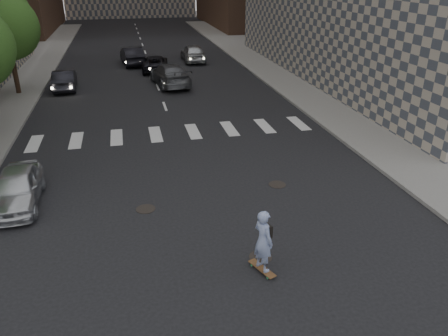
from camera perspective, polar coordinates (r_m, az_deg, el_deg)
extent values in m
plane|color=black|center=(15.26, -2.36, -6.76)|extent=(160.00, 160.00, 0.00)
cube|color=gray|center=(37.70, 14.22, 11.88)|extent=(13.00, 80.00, 0.15)
cube|color=black|center=(30.61, 13.91, 12.76)|extent=(0.30, 18.00, 4.00)
cylinder|color=#382619|center=(33.25, -25.64, 11.20)|extent=(0.32, 0.32, 2.80)
sphere|color=#264818|center=(32.82, -26.59, 16.09)|extent=(4.20, 4.20, 4.20)
sphere|color=#264818|center=(33.28, -26.33, 17.81)|extent=(2.80, 2.80, 2.80)
cylinder|color=black|center=(13.48, 4.79, -11.52)|extent=(0.70, 0.70, 0.02)
cylinder|color=black|center=(16.12, -10.19, -5.28)|extent=(0.70, 0.70, 0.02)
cylinder|color=black|center=(17.72, 6.97, -2.15)|extent=(0.70, 0.70, 0.02)
cube|color=brown|center=(12.91, 4.98, -12.94)|extent=(0.61, 1.02, 0.02)
cylinder|color=#37B465|center=(12.69, 5.72, -14.09)|extent=(0.06, 0.07, 0.07)
cylinder|color=#37B465|center=(12.78, 6.34, -13.78)|extent=(0.06, 0.07, 0.07)
cylinder|color=#37B465|center=(13.11, 3.64, -12.53)|extent=(0.06, 0.07, 0.07)
cylinder|color=#37B465|center=(13.21, 4.26, -12.25)|extent=(0.06, 0.07, 0.07)
imported|color=#8189BC|center=(12.35, 5.14, -9.42)|extent=(0.68, 0.81, 1.89)
cube|color=black|center=(12.37, 5.73, -8.10)|extent=(0.22, 0.33, 0.36)
imported|color=silver|center=(17.57, -25.45, -2.40)|extent=(1.68, 3.95, 1.33)
imported|color=black|center=(33.74, -20.08, 10.79)|extent=(1.66, 4.31, 1.40)
imported|color=#53555B|center=(33.16, -7.07, 12.02)|extent=(2.92, 5.71, 1.59)
imported|color=black|center=(38.27, -8.99, 13.36)|extent=(2.48, 4.74, 1.27)
imported|color=#A8ACB0|center=(41.93, -4.07, 14.80)|extent=(1.93, 4.74, 1.61)
imported|color=black|center=(41.23, -11.91, 14.15)|extent=(2.18, 4.91, 1.57)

